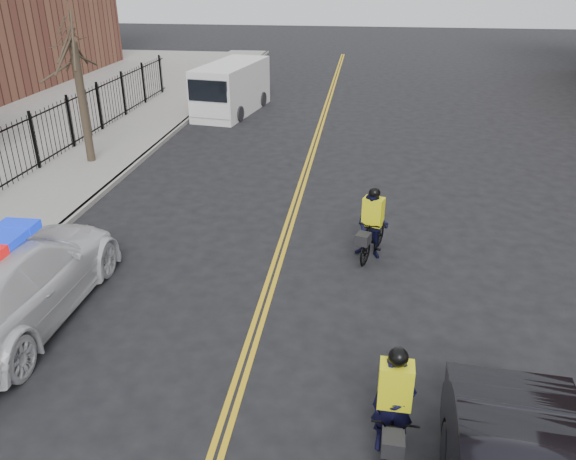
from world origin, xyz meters
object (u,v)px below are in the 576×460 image
(police_cruiser, at_px, (12,282))
(cyclist_far, at_px, (372,230))
(cyclist_near, at_px, (392,416))
(cargo_van, at_px, (230,89))

(police_cruiser, relative_size, cyclist_far, 3.23)
(cyclist_near, bearing_deg, cyclist_far, 94.81)
(police_cruiser, relative_size, cargo_van, 1.04)
(cargo_van, height_order, cyclist_far, cargo_van)
(cyclist_near, bearing_deg, police_cruiser, 163.85)
(cyclist_far, bearing_deg, cargo_van, 134.05)
(police_cruiser, relative_size, cyclist_near, 3.19)
(police_cruiser, distance_m, cyclist_far, 7.83)
(police_cruiser, xyz_separation_m, cargo_van, (0.33, 17.40, 0.25))
(police_cruiser, bearing_deg, cyclist_far, -152.82)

